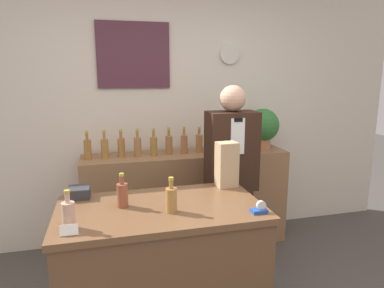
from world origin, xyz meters
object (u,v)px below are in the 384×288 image
shopkeeper (231,182)px  potted_plant (262,127)px  paper_bag (227,164)px  tape_dispenser (260,209)px

shopkeeper → potted_plant: 0.86m
paper_bag → tape_dispenser: paper_bag is taller
paper_bag → tape_dispenser: (0.02, -0.50, -0.14)m
paper_bag → tape_dispenser: bearing=-87.2°
potted_plant → paper_bag: bearing=-127.7°
potted_plant → tape_dispenser: bearing=-116.1°
paper_bag → tape_dispenser: size_ratio=3.60×
shopkeeper → paper_bag: bearing=-115.4°
shopkeeper → paper_bag: shopkeeper is taller
tape_dispenser → potted_plant: bearing=63.9°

